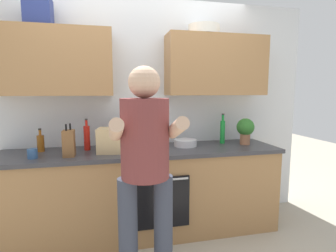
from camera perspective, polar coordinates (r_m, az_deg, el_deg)
name	(u,v)px	position (r m, az deg, el deg)	size (l,w,h in m)	color
ground_plane	(145,232)	(3.05, -5.08, -21.83)	(12.00, 12.00, 0.00)	#B2A893
back_wall_unit	(139,91)	(2.93, -6.23, 7.50)	(4.00, 0.39, 2.50)	silver
counter	(144,192)	(2.85, -5.17, -13.92)	(2.84, 0.67, 0.90)	#A37547
person_standing	(145,164)	(1.89, -4.93, -8.07)	(0.49, 0.45, 1.66)	#383D4C
bottle_water	(144,143)	(2.61, -5.14, -3.75)	(0.06, 0.06, 0.21)	silver
bottle_juice	(153,137)	(2.78, -3.29, -2.41)	(0.06, 0.06, 0.27)	orange
bottle_vinegar	(132,138)	(2.83, -7.87, -2.63)	(0.05, 0.05, 0.24)	brown
bottle_soda	(223,131)	(3.08, 11.68, -1.05)	(0.05, 0.05, 0.34)	#198C33
bottle_hotsauce	(87,137)	(2.79, -17.09, -2.35)	(0.06, 0.06, 0.32)	red
bottle_syrup	(41,143)	(2.90, -25.78, -3.31)	(0.07, 0.07, 0.23)	#8C4C14
bottle_wine	(115,135)	(2.87, -11.34, -1.98)	(0.07, 0.07, 0.31)	#471419
cup_tea	(32,154)	(2.65, -27.20, -5.34)	(0.09, 0.09, 0.09)	#33598C
mixing_bowl	(185,143)	(2.88, 3.78, -3.63)	(0.24, 0.24, 0.07)	silver
knife_block	(69,143)	(2.58, -20.60, -3.49)	(0.10, 0.14, 0.30)	brown
potted_herb	(245,129)	(3.07, 16.34, -0.63)	(0.19, 0.19, 0.29)	#9E6647
grocery_bag_bread	(110,140)	(2.63, -12.34, -3.03)	(0.24, 0.21, 0.24)	tan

